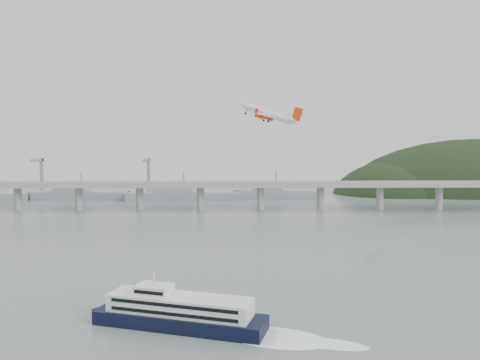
{
  "coord_description": "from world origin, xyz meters",
  "views": [
    {
      "loc": [
        -4.91,
        -185.71,
        55.02
      ],
      "look_at": [
        0.0,
        55.0,
        36.0
      ],
      "focal_mm": 35.0,
      "sensor_mm": 36.0,
      "label": 1
    }
  ],
  "objects": [
    {
      "name": "ground",
      "position": [
        0.0,
        0.0,
        0.0
      ],
      "size": [
        900.0,
        900.0,
        0.0
      ],
      "primitive_type": "plane",
      "color": "slate",
      "rests_on": "ground"
    },
    {
      "name": "bridge",
      "position": [
        -1.15,
        200.0,
        17.65
      ],
      "size": [
        800.0,
        22.0,
        23.9
      ],
      "color": "gray",
      "rests_on": "ground"
    },
    {
      "name": "distant_fleet",
      "position": [
        -155.36,
        265.08,
        6.22
      ],
      "size": [
        453.0,
        60.9,
        40.0
      ],
      "color": "gray",
      "rests_on": "ground"
    },
    {
      "name": "ferry",
      "position": [
        -20.21,
        -48.82,
        4.41
      ],
      "size": [
        83.95,
        34.21,
        16.27
      ],
      "rotation": [
        0.0,
        0.0,
        -0.3
      ],
      "color": "black",
      "rests_on": "ground"
    },
    {
      "name": "airliner",
      "position": [
        15.44,
        66.98,
        70.7
      ],
      "size": [
        34.65,
        33.39,
        15.52
      ],
      "rotation": [
        0.05,
        -0.33,
        2.58
      ],
      "color": "white",
      "rests_on": "ground"
    }
  ]
}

